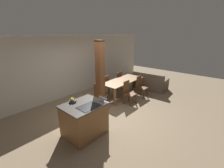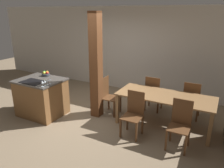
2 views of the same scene
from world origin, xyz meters
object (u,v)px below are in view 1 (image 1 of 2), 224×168
(dining_table, at_px, (123,82))
(dining_chair_far_left, at_px, (105,85))
(wine_glass_near, at_px, (106,98))
(wine_glass_end, at_px, (100,96))
(kitchen_island, at_px, (84,119))
(dining_chair_far_right, at_px, (118,80))
(wine_glass_middle, at_px, (104,98))
(timber_post, at_px, (100,78))
(fruit_bowl, at_px, (73,100))
(dining_chair_near_right, at_px, (141,86))
(dining_chair_near_left, at_px, (128,92))
(dining_chair_head_end, at_px, (100,95))
(couch, at_px, (150,83))
(wine_glass_far, at_px, (102,97))

(dining_table, distance_m, dining_chair_far_left, 0.84)
(wine_glass_near, bearing_deg, wine_glass_end, 90.00)
(kitchen_island, height_order, dining_chair_far_right, dining_chair_far_right)
(wine_glass_middle, xyz_separation_m, timber_post, (0.78, 0.92, 0.22))
(kitchen_island, xyz_separation_m, wine_glass_end, (0.48, -0.15, 0.58))
(wine_glass_middle, distance_m, wine_glass_end, 0.16)
(fruit_bowl, bearing_deg, dining_chair_near_right, -2.06)
(dining_chair_far_right, height_order, timber_post, timber_post)
(wine_glass_near, distance_m, timber_post, 1.29)
(kitchen_island, height_order, dining_chair_near_right, dining_chair_near_right)
(fruit_bowl, height_order, dining_chair_far_right, fruit_bowl)
(kitchen_island, xyz_separation_m, dining_chair_near_right, (3.40, 0.20, 0.02))
(dining_chair_near_left, bearing_deg, dining_chair_head_end, 145.58)
(dining_table, height_order, dining_chair_near_right, dining_chair_near_right)
(couch, bearing_deg, dining_chair_far_right, 43.06)
(wine_glass_middle, bearing_deg, dining_chair_far_right, 32.20)
(dining_chair_near_right, height_order, timber_post, timber_post)
(wine_glass_end, distance_m, dining_chair_far_left, 2.63)
(dining_chair_head_end, height_order, couch, dining_chair_head_end)
(kitchen_island, relative_size, dining_chair_near_left, 1.16)
(dining_table, distance_m, timber_post, 1.78)
(wine_glass_end, bearing_deg, wine_glass_far, -90.00)
(fruit_bowl, xyz_separation_m, wine_glass_near, (0.60, -0.71, 0.06))
(fruit_bowl, xyz_separation_m, dining_table, (3.03, 0.54, -0.33))
(fruit_bowl, height_order, dining_chair_head_end, fruit_bowl)
(wine_glass_far, xyz_separation_m, dining_chair_near_right, (2.91, 0.43, -0.56))
(wine_glass_end, relative_size, dining_chair_head_end, 0.15)
(wine_glass_far, bearing_deg, dining_chair_head_end, 48.04)
(wine_glass_near, distance_m, dining_chair_head_end, 1.69)
(wine_glass_end, height_order, dining_chair_far_right, wine_glass_end)
(dining_chair_far_left, bearing_deg, dining_table, 125.96)
(wine_glass_far, bearing_deg, dining_chair_near_left, 12.42)
(wine_glass_near, bearing_deg, wine_glass_middle, 90.00)
(wine_glass_far, distance_m, wine_glass_end, 0.08)
(wine_glass_end, bearing_deg, dining_chair_far_right, 29.94)
(dining_table, distance_m, couch, 1.82)
(dining_chair_near_left, xyz_separation_m, dining_chair_far_right, (0.96, 1.33, 0.00))
(dining_chair_near_right, height_order, dining_chair_head_end, same)
(fruit_bowl, relative_size, dining_chair_head_end, 0.21)
(dining_chair_head_end, bearing_deg, dining_chair_far_left, -55.58)
(dining_chair_near_left, distance_m, dining_chair_far_right, 1.64)
(wine_glass_middle, distance_m, timber_post, 1.23)
(wine_glass_end, bearing_deg, dining_chair_near_right, 6.87)
(wine_glass_near, xyz_separation_m, dining_chair_head_end, (0.98, 1.25, -0.56))
(wine_glass_middle, relative_size, dining_chair_head_end, 0.15)
(wine_glass_far, distance_m, dining_chair_near_left, 2.07)
(wine_glass_end, xyz_separation_m, dining_chair_far_right, (2.91, 1.68, -0.56))
(wine_glass_near, relative_size, dining_chair_near_right, 0.15)
(fruit_bowl, xyz_separation_m, dining_chair_near_right, (3.51, -0.13, -0.50))
(fruit_bowl, distance_m, wine_glass_far, 0.82)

